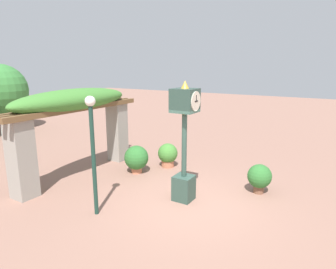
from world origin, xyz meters
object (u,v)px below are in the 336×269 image
potted_plant_far_left (168,154)px  lamp_post (93,142)px  pedestal_clock (184,139)px  potted_plant_near_right (259,177)px  potted_plant_near_left (136,158)px

potted_plant_far_left → lamp_post: 4.18m
pedestal_clock → potted_plant_near_right: size_ratio=3.79×
pedestal_clock → potted_plant_near_left: bearing=66.7°
potted_plant_near_left → pedestal_clock: bearing=-113.3°
potted_plant_far_left → pedestal_clock: bearing=-139.7°
potted_plant_far_left → lamp_post: bearing=-175.3°
pedestal_clock → potted_plant_far_left: bearing=40.3°
pedestal_clock → potted_plant_far_left: (2.11, 1.79, -1.26)m
pedestal_clock → potted_plant_near_right: (1.52, -1.64, -1.24)m
lamp_post → pedestal_clock: bearing=-38.9°
potted_plant_near_left → lamp_post: (-2.85, -0.91, 1.33)m
potted_plant_far_left → lamp_post: lamp_post is taller
potted_plant_near_right → lamp_post: bearing=137.1°
potted_plant_near_left → potted_plant_near_right: size_ratio=1.11×
potted_plant_near_right → potted_plant_far_left: potted_plant_far_left is taller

